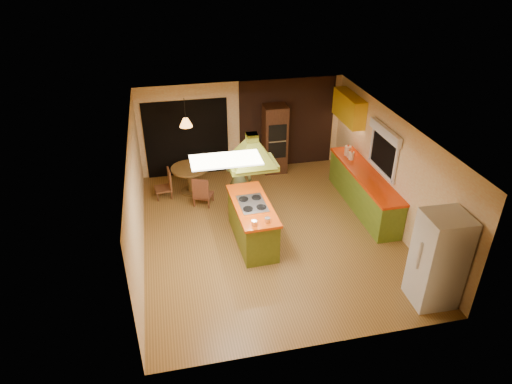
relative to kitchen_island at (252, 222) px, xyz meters
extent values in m
plane|color=olive|center=(0.44, 0.21, -0.47)|extent=(6.50, 6.50, 0.00)
plane|color=#FAE2B3|center=(0.44, 3.46, 0.78)|extent=(5.50, 0.00, 5.50)
plane|color=#FAE2B3|center=(0.44, -3.04, 0.78)|extent=(5.50, 0.00, 5.50)
plane|color=#FAE2B3|center=(-2.31, 0.21, 0.78)|extent=(0.00, 6.50, 6.50)
plane|color=#FAE2B3|center=(3.19, 0.21, 0.78)|extent=(0.00, 6.50, 6.50)
plane|color=silver|center=(0.44, 0.21, 2.03)|extent=(6.50, 6.50, 0.00)
cube|color=#381E14|center=(1.69, 3.44, 0.78)|extent=(2.64, 0.03, 2.50)
cube|color=black|center=(-1.06, 3.44, 0.58)|extent=(2.20, 0.03, 2.10)
cube|color=olive|center=(2.89, 0.81, -0.04)|extent=(0.58, 3.00, 0.86)
cube|color=#E53807|center=(2.89, 0.81, 0.42)|extent=(0.62, 3.05, 0.06)
cube|color=yellow|center=(3.01, 2.41, 1.48)|extent=(0.34, 1.40, 0.70)
cube|color=black|center=(3.16, 0.61, 1.08)|extent=(0.03, 1.16, 0.96)
cube|color=white|center=(3.11, 0.61, 1.55)|extent=(0.10, 1.35, 0.22)
cube|color=white|center=(-0.66, -0.99, 2.01)|extent=(1.20, 0.60, 0.03)
cube|color=#606C1B|center=(0.00, 0.00, -0.04)|extent=(0.76, 1.81, 0.87)
cube|color=#EC4B07|center=(0.00, 0.00, 0.43)|extent=(0.82, 1.89, 0.06)
cube|color=silver|center=(0.00, 0.00, 0.47)|extent=(0.57, 0.80, 0.02)
cube|color=olive|center=(0.00, 0.00, 1.38)|extent=(0.96, 0.70, 0.11)
pyramid|color=olive|center=(0.00, 0.00, 1.88)|extent=(0.96, 0.70, 0.45)
cube|color=olive|center=(0.00, 0.00, 1.96)|extent=(0.22, 0.22, 0.14)
imported|color=#51542C|center=(-0.05, 1.28, 0.36)|extent=(0.70, 0.57, 1.66)
cube|color=silver|center=(2.78, -2.45, 0.43)|extent=(0.76, 0.72, 1.81)
cube|color=#4B2918|center=(1.28, 3.16, 0.47)|extent=(0.63, 0.59, 1.88)
cube|color=black|center=(1.28, 2.86, 0.77)|extent=(0.49, 0.03, 0.45)
cube|color=black|center=(1.28, 2.86, 0.27)|extent=(0.49, 0.03, 0.45)
cylinder|color=brown|center=(-1.10, 2.41, 0.21)|extent=(0.94, 0.94, 0.05)
cylinder|color=brown|center=(-1.10, 2.41, -0.12)|extent=(0.14, 0.14, 0.66)
cylinder|color=brown|center=(-1.10, 2.41, -0.45)|extent=(0.52, 0.52, 0.05)
cone|color=#FF9E3F|center=(-1.10, 2.41, 1.43)|extent=(0.40, 0.40, 0.20)
cylinder|color=#F1DFC2|center=(2.84, 1.83, 0.57)|extent=(0.19, 0.19, 0.24)
cylinder|color=#FFF0CD|center=(2.84, 1.58, 0.54)|extent=(0.14, 0.14, 0.19)
cylinder|color=beige|center=(2.84, 1.71, 0.53)|extent=(0.14, 0.14, 0.17)
camera|label=1|loc=(-1.63, -7.89, 5.40)|focal=32.00mm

